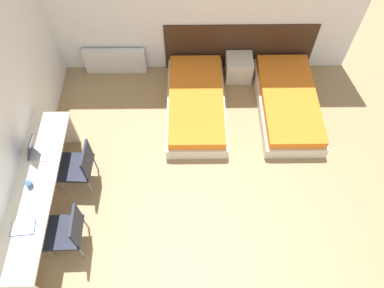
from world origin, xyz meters
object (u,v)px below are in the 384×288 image
at_px(bed_near_window, 196,104).
at_px(bed_near_door, 288,103).
at_px(nightstand, 239,68).
at_px(chair_near_notebook, 68,231).
at_px(laptop, 39,152).
at_px(chair_near_laptop, 79,165).

height_order(bed_near_window, bed_near_door, same).
distance_m(bed_near_window, nightstand, 1.08).
height_order(bed_near_window, chair_near_notebook, chair_near_notebook).
bearing_deg(bed_near_door, laptop, -160.08).
bearing_deg(chair_near_laptop, nightstand, 43.15).
height_order(bed_near_door, chair_near_notebook, chair_near_notebook).
height_order(nightstand, chair_near_notebook, chair_near_notebook).
xyz_separation_m(bed_near_door, nightstand, (-0.76, 0.76, 0.05)).
xyz_separation_m(bed_near_window, nightstand, (0.76, 0.76, 0.05)).
relative_size(bed_near_window, nightstand, 4.29).
height_order(chair_near_notebook, laptop, laptop).
height_order(chair_near_laptop, chair_near_notebook, same).
bearing_deg(nightstand, bed_near_door, -44.91).
bearing_deg(bed_near_door, bed_near_window, 180.00).
height_order(bed_near_door, laptop, laptop).
bearing_deg(bed_near_door, chair_near_notebook, -144.49).
xyz_separation_m(chair_near_notebook, laptop, (-0.45, 0.96, 0.35)).
xyz_separation_m(chair_near_laptop, chair_near_notebook, (0.00, -0.95, 0.00)).
relative_size(bed_near_door, chair_near_notebook, 2.28).
bearing_deg(chair_near_notebook, nightstand, 49.94).
relative_size(chair_near_laptop, laptop, 2.42).
bearing_deg(laptop, chair_near_notebook, -63.59).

